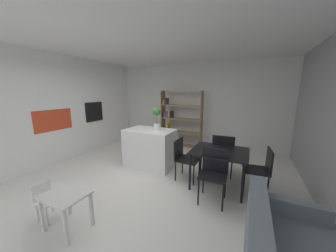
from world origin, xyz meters
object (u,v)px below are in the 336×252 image
dining_chair_far (223,152)px  potted_plant_on_island (157,117)px  open_bookshelf (178,118)px  dining_chair_near (214,170)px  dining_chair_island_side (184,155)px  built_in_oven (94,112)px  kitchen_island (150,148)px  child_chair_left (46,199)px  dining_table (219,154)px  dining_chair_window_side (261,167)px  child_table (66,200)px

dining_chair_far → potted_plant_on_island: bearing=-0.1°
open_bookshelf → dining_chair_far: size_ratio=1.99×
potted_plant_on_island → dining_chair_near: size_ratio=0.60×
open_bookshelf → dining_chair_island_side: (1.03, -2.16, -0.45)m
built_in_oven → dining_chair_near: size_ratio=0.69×
kitchen_island → child_chair_left: size_ratio=2.18×
potted_plant_on_island → dining_chair_far: 1.75m
built_in_oven → child_chair_left: size_ratio=1.11×
kitchen_island → dining_table: 1.76m
dining_chair_island_side → child_chair_left: bearing=146.2°
built_in_oven → dining_table: built_in_oven is taller
dining_chair_island_side → dining_chair_far: (0.75, 0.45, 0.03)m
dining_chair_near → dining_chair_far: (0.01, 0.92, 0.01)m
kitchen_island → potted_plant_on_island: size_ratio=2.26×
potted_plant_on_island → dining_chair_window_side: (2.32, -0.35, -0.71)m
kitchen_island → potted_plant_on_island: bearing=38.5°
kitchen_island → child_table: size_ratio=2.10×
potted_plant_on_island → dining_chair_window_side: bearing=-8.5°
child_table → built_in_oven: bearing=131.9°
potted_plant_on_island → child_table: (-0.07, -2.38, -0.83)m
built_in_oven → potted_plant_on_island: (2.40, -0.22, 0.02)m
kitchen_island → dining_chair_window_side: 2.47m
child_chair_left → built_in_oven: bearing=32.7°
dining_table → dining_chair_window_side: dining_chair_window_side is taller
dining_chair_near → dining_chair_far: bearing=86.8°
kitchen_island → dining_chair_near: 1.87m
dining_chair_far → dining_chair_island_side: bearing=27.6°
dining_table → dining_chair_near: bearing=-90.5°
child_table → dining_chair_island_side: size_ratio=0.66×
kitchen_island → dining_chair_near: (1.73, -0.71, 0.08)m
child_chair_left → dining_table: size_ratio=0.53×
potted_plant_on_island → child_chair_left: (-0.54, -2.38, -0.95)m
dining_table → child_table: bearing=-129.3°
dining_chair_window_side → dining_chair_far: bearing=-127.9°
built_in_oven → child_table: size_ratio=1.08×
built_in_oven → child_table: bearing=-48.1°
child_table → dining_chair_far: (1.66, 2.47, 0.13)m
open_bookshelf → kitchen_island: bearing=-88.9°
built_in_oven → dining_chair_far: size_ratio=0.65×
child_table → child_chair_left: (-0.48, -0.00, -0.12)m
potted_plant_on_island → dining_chair_far: size_ratio=0.56×
kitchen_island → child_chair_left: 2.31m
built_in_oven → dining_chair_window_side: built_in_oven is taller
dining_table → dining_chair_island_side: size_ratio=1.20×
dining_table → kitchen_island: bearing=171.9°
dining_chair_island_side → dining_chair_near: size_ratio=0.97×
open_bookshelf → dining_chair_island_side: 2.44m
child_table → dining_chair_island_side: dining_chair_island_side is taller
child_chair_left → dining_chair_window_side: dining_chair_window_side is taller
kitchen_island → dining_chair_island_side: (0.99, -0.24, 0.05)m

